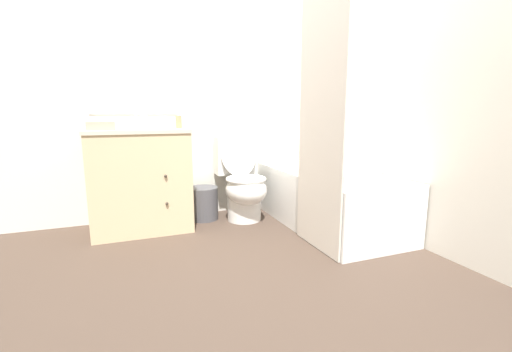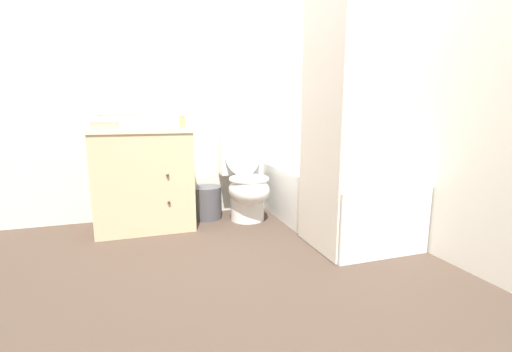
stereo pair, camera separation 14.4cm
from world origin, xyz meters
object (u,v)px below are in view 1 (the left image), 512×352
at_px(hand_towel_folded, 101,126).
at_px(bath_towel_folded, 354,179).
at_px(vanity_cabinet, 140,178).
at_px(soap_dispenser, 179,121).
at_px(wastebasket, 203,203).
at_px(bathtub, 327,198).
at_px(tissue_box, 144,123).
at_px(sink_faucet, 136,124).
at_px(toilet, 243,183).

bearing_deg(hand_towel_folded, bath_towel_folded, -26.89).
bearing_deg(vanity_cabinet, soap_dispenser, -4.58).
bearing_deg(wastebasket, bathtub, -29.27).
bearing_deg(soap_dispenser, tissue_box, 167.70).
xyz_separation_m(soap_dispenser, bath_towel_folded, (1.10, -0.99, -0.40)).
relative_size(wastebasket, tissue_box, 2.10).
height_order(soap_dispenser, hand_towel_folded, soap_dispenser).
xyz_separation_m(sink_faucet, wastebasket, (0.56, -0.13, -0.75)).
bearing_deg(tissue_box, toilet, -5.49).
distance_m(sink_faucet, hand_towel_folded, 0.44).
bearing_deg(soap_dispenser, bath_towel_folded, -41.95).
bearing_deg(toilet, bath_towel_folded, -61.34).
xyz_separation_m(toilet, soap_dispenser, (-0.57, 0.02, 0.58)).
relative_size(tissue_box, bath_towel_folded, 0.46).
distance_m(wastebasket, hand_towel_folded, 1.14).
height_order(vanity_cabinet, wastebasket, vanity_cabinet).
height_order(vanity_cabinet, sink_faucet, sink_faucet).
relative_size(sink_faucet, wastebasket, 0.46).
xyz_separation_m(vanity_cabinet, toilet, (0.91, -0.05, -0.10)).
distance_m(soap_dispenser, hand_towel_folded, 0.62).
distance_m(vanity_cabinet, hand_towel_folded, 0.55).
xyz_separation_m(sink_faucet, hand_towel_folded, (-0.27, -0.35, -0.00)).
xyz_separation_m(toilet, wastebasket, (-0.36, 0.12, -0.19)).
relative_size(sink_faucet, toilet, 0.17).
bearing_deg(vanity_cabinet, toilet, -3.00).
distance_m(bathtub, hand_towel_folded, 1.98).
bearing_deg(bath_towel_folded, vanity_cabinet, 144.79).
bearing_deg(vanity_cabinet, hand_towel_folded, -150.84).
height_order(sink_faucet, toilet, sink_faucet).
xyz_separation_m(toilet, hand_towel_folded, (-1.18, -0.10, 0.55)).
xyz_separation_m(tissue_box, bath_towel_folded, (1.39, -1.05, -0.39)).
height_order(tissue_box, bath_towel_folded, tissue_box).
xyz_separation_m(toilet, bathtub, (0.65, -0.44, -0.10)).
bearing_deg(toilet, vanity_cabinet, 177.00).
bearing_deg(bath_towel_folded, sink_faucet, 139.77).
height_order(sink_faucet, wastebasket, sink_faucet).
relative_size(vanity_cabinet, soap_dispenser, 6.28).
distance_m(wastebasket, soap_dispenser, 0.81).
height_order(wastebasket, tissue_box, tissue_box).
distance_m(vanity_cabinet, wastebasket, 0.63).
distance_m(vanity_cabinet, toilet, 0.92).
relative_size(soap_dispenser, hand_towel_folded, 0.68).
bearing_deg(soap_dispenser, toilet, -2.05).
distance_m(tissue_box, soap_dispenser, 0.29).
bearing_deg(toilet, bathtub, -34.30).
bearing_deg(bath_towel_folded, wastebasket, 129.07).
distance_m(toilet, tissue_box, 1.03).
height_order(wastebasket, bath_towel_folded, bath_towel_folded).
bearing_deg(tissue_box, soap_dispenser, -12.30).
bearing_deg(wastebasket, vanity_cabinet, -172.63).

